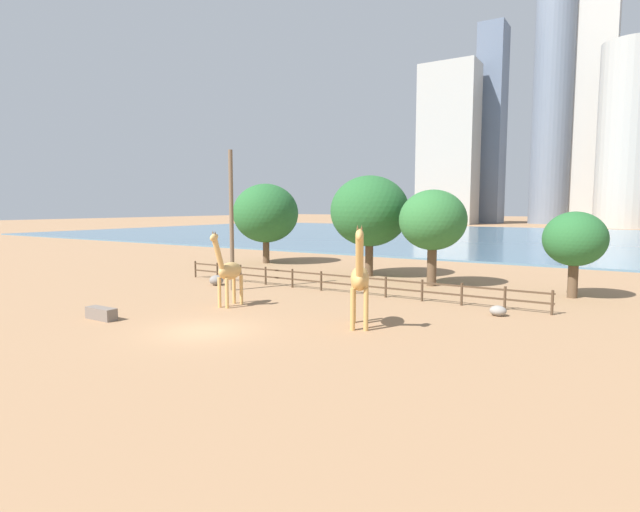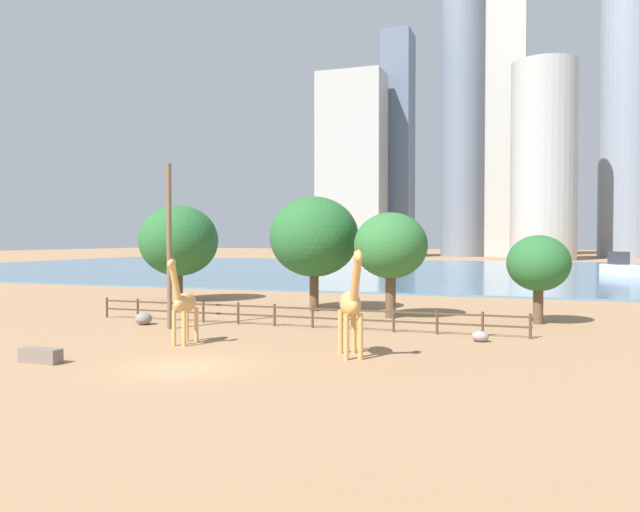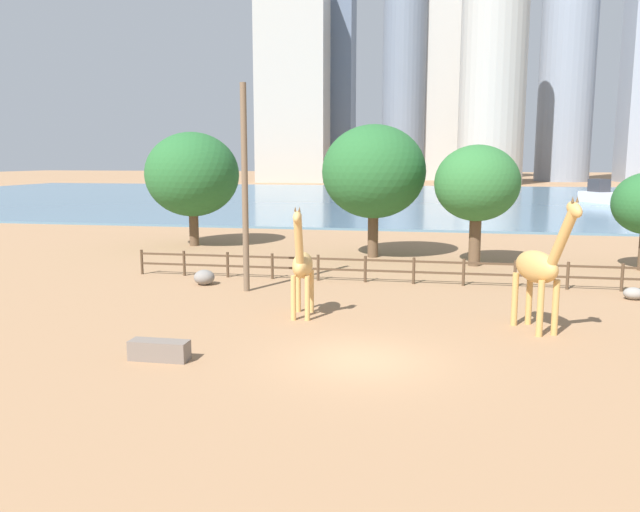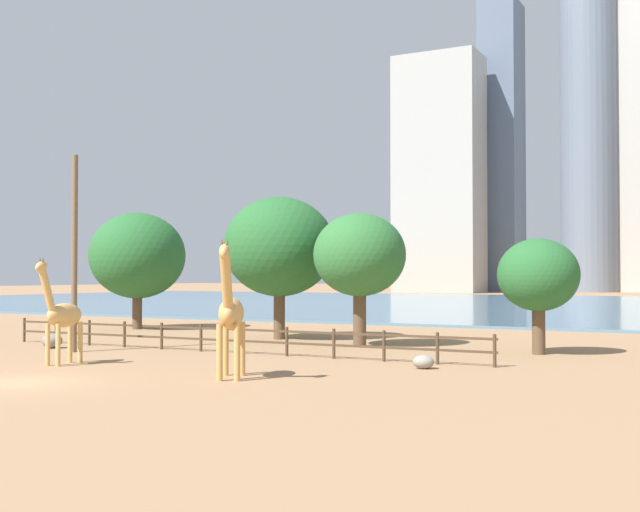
% 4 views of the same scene
% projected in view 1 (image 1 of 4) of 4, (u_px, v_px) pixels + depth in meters
% --- Properties ---
extents(ground_plane, '(400.00, 400.00, 0.00)m').
position_uv_depth(ground_plane, '(526.00, 238.00, 90.00)').
color(ground_plane, '#9E7551').
extents(harbor_water, '(180.00, 86.00, 0.20)m').
position_uv_depth(harbor_water, '(523.00, 238.00, 87.46)').
color(harbor_water, slate).
rests_on(harbor_water, ground).
extents(giraffe_tall, '(0.90, 2.66, 4.33)m').
position_uv_depth(giraffe_tall, '(229.00, 271.00, 27.93)').
color(giraffe_tall, tan).
rests_on(giraffe_tall, ground).
extents(giraffe_companion, '(2.01, 3.19, 4.84)m').
position_uv_depth(giraffe_companion, '(360.00, 279.00, 22.97)').
color(giraffe_companion, tan).
rests_on(giraffe_companion, ground).
extents(utility_pole, '(0.28, 0.28, 9.31)m').
position_uv_depth(utility_pole, '(232.00, 221.00, 33.06)').
color(utility_pole, brown).
rests_on(utility_pole, ground).
extents(boulder_near_fence, '(0.85, 0.71, 0.53)m').
position_uv_depth(boulder_near_fence, '(498.00, 311.00, 25.65)').
color(boulder_near_fence, gray).
rests_on(boulder_near_fence, ground).
extents(boulder_by_pole, '(1.00, 0.97, 0.73)m').
position_uv_depth(boulder_by_pole, '(216.00, 280.00, 35.61)').
color(boulder_by_pole, gray).
rests_on(boulder_by_pole, ground).
extents(feeding_trough, '(1.80, 0.60, 0.60)m').
position_uv_depth(feeding_trough, '(101.00, 313.00, 24.83)').
color(feeding_trough, '#72665B').
rests_on(feeding_trough, ground).
extents(enclosure_fence, '(26.12, 0.14, 1.30)m').
position_uv_depth(enclosure_fence, '(337.00, 281.00, 32.65)').
color(enclosure_fence, '#4C3826').
rests_on(enclosure_fence, ground).
extents(tree_left_large, '(4.72, 4.72, 6.79)m').
position_uv_depth(tree_left_large, '(433.00, 221.00, 34.96)').
color(tree_left_large, brown).
rests_on(tree_left_large, ground).
extents(tree_center_broad, '(6.28, 6.28, 8.06)m').
position_uv_depth(tree_center_broad, '(370.00, 211.00, 39.82)').
color(tree_center_broad, brown).
rests_on(tree_center_broad, ground).
extents(tree_right_tall, '(3.71, 3.71, 5.31)m').
position_uv_depth(tree_right_tall, '(575.00, 240.00, 30.42)').
color(tree_right_tall, brown).
rests_on(tree_right_tall, ground).
extents(tree_left_small, '(6.41, 6.41, 7.82)m').
position_uv_depth(tree_left_small, '(266.00, 213.00, 49.01)').
color(tree_left_small, brown).
rests_on(tree_left_small, ground).
extents(skyline_tower_needle, '(12.09, 12.09, 107.38)m').
position_uv_depth(skyline_tower_needle, '(555.00, 53.00, 156.75)').
color(skyline_tower_needle, slate).
rests_on(skyline_tower_needle, ground).
extents(skyline_tower_glass, '(8.02, 10.32, 63.26)m').
position_uv_depth(skyline_tower_glass, '(491.00, 126.00, 161.86)').
color(skyline_tower_glass, slate).
rests_on(skyline_tower_glass, ground).
extents(skyline_block_left, '(15.02, 13.52, 84.88)m').
position_uv_depth(skyline_block_left, '(589.00, 90.00, 157.76)').
color(skyline_block_left, '#B7B2A8').
rests_on(skyline_block_left, ground).
extents(skyline_block_right, '(17.61, 10.53, 49.57)m').
position_uv_depth(skyline_block_right, '(448.00, 145.00, 156.91)').
color(skyline_block_right, '#ADA89E').
rests_on(skyline_block_right, ground).
extents(skyline_block_wide, '(15.23, 15.23, 46.81)m').
position_uv_depth(skyline_block_wide, '(630.00, 137.00, 127.78)').
color(skyline_block_wide, '#ADA89E').
rests_on(skyline_block_wide, ground).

